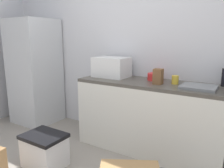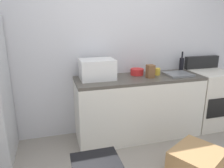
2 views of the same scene
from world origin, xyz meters
The scene contains 9 objects.
wall_back centered at (0.00, 1.55, 1.30)m, with size 5.00×0.10×2.60m, color silver.
kitchen_counter centered at (0.30, 1.20, 0.45)m, with size 1.80×0.60×0.90m.
refrigerator centered at (-1.75, 1.15, 0.86)m, with size 0.68×0.66×1.73m, color silver.
microwave centered at (-0.29, 1.26, 1.04)m, with size 0.46×0.34×0.27m, color white.
sink_basin centered at (0.88, 1.15, 0.92)m, with size 0.36×0.32×0.03m, color slate.
coffee_mug centered at (0.60, 1.24, 0.95)m, with size 0.08×0.08×0.10m, color gold.
knife_block centered at (0.43, 1.13, 0.99)m, with size 0.10×0.10×0.18m, color brown.
mixing_bowl centered at (0.31, 1.33, 0.95)m, with size 0.19×0.19×0.09m, color red.
storage_bin centered at (-0.54, 0.23, 0.19)m, with size 0.46×0.36×0.38m.
Camera 1 is at (1.29, -1.29, 1.43)m, focal length 35.20 mm.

